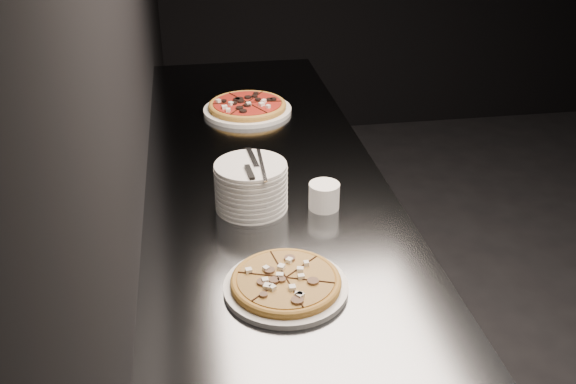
{
  "coord_description": "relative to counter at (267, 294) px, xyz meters",
  "views": [
    {
      "loc": [
        -2.35,
        -1.78,
        1.84
      ],
      "look_at": [
        -2.08,
        -0.14,
        0.94
      ],
      "focal_mm": 40.0,
      "sensor_mm": 36.0,
      "label": 1
    }
  ],
  "objects": [
    {
      "name": "wall_left",
      "position": [
        -0.37,
        0.0,
        0.94
      ],
      "size": [
        0.02,
        5.0,
        2.8
      ],
      "primitive_type": "cube",
      "color": "black",
      "rests_on": "floor"
    },
    {
      "name": "counter",
      "position": [
        0.0,
        0.0,
        0.0
      ],
      "size": [
        0.74,
        2.44,
        0.92
      ],
      "color": "#575A5E",
      "rests_on": "floor"
    },
    {
      "name": "pizza_mushroom",
      "position": [
        -0.03,
        -0.58,
        0.48
      ],
      "size": [
        0.33,
        0.33,
        0.03
      ],
      "rotation": [
        0.0,
        0.0,
        -0.35
      ],
      "color": "silver",
      "rests_on": "counter"
    },
    {
      "name": "pizza_tomato",
      "position": [
        0.0,
        0.57,
        0.48
      ],
      "size": [
        0.34,
        0.34,
        0.04
      ],
      "rotation": [
        0.0,
        0.0,
        -0.05
      ],
      "color": "silver",
      "rests_on": "counter"
    },
    {
      "name": "plate_stack",
      "position": [
        -0.06,
        -0.18,
        0.53
      ],
      "size": [
        0.2,
        0.2,
        0.14
      ],
      "color": "silver",
      "rests_on": "counter"
    },
    {
      "name": "cutlery",
      "position": [
        -0.05,
        -0.19,
        0.6
      ],
      "size": [
        0.08,
        0.22,
        0.01
      ],
      "rotation": [
        0.0,
        0.0,
        0.08
      ],
      "color": "silver",
      "rests_on": "plate_stack"
    },
    {
      "name": "ramekin",
      "position": [
        0.14,
        -0.22,
        0.5
      ],
      "size": [
        0.09,
        0.09,
        0.08
      ],
      "color": "white",
      "rests_on": "counter"
    }
  ]
}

